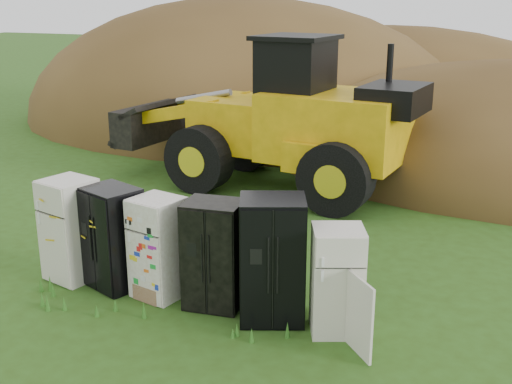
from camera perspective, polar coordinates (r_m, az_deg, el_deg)
ground at (r=10.69m, az=-5.38°, el=-9.66°), size 120.00×120.00×0.00m
fridge_leftmost at (r=11.60m, az=-16.12°, el=-3.23°), size 0.96×0.93×1.81m
fridge_black_side at (r=11.12m, az=-12.60°, el=-3.98°), size 1.11×1.00×1.75m
fridge_sticker at (r=10.64m, az=-8.66°, el=-4.92°), size 0.89×0.84×1.70m
fridge_dark_mid at (r=10.21m, az=-3.74°, el=-5.56°), size 0.97×0.83×1.75m
fridge_black_right at (r=9.74m, az=1.46°, el=-6.04°), size 1.21×1.12×1.95m
fridge_open_door at (r=9.52m, az=7.21°, el=-7.82°), size 0.94×0.91×1.62m
wheel_loader at (r=16.49m, az=0.41°, el=7.14°), size 8.32×4.09×3.88m
dirt_mound_left at (r=25.49m, az=-1.38°, el=6.27°), size 17.80×13.35×9.56m
dirt_mound_back at (r=27.82m, az=11.55°, el=6.85°), size 18.00×12.00×7.26m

